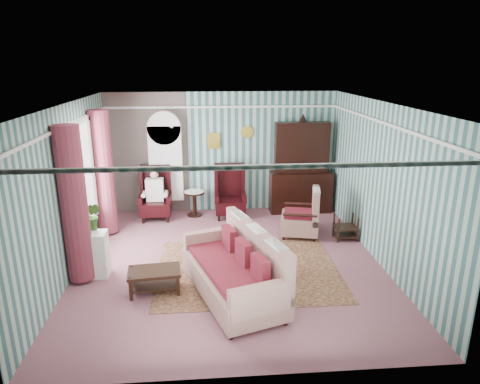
{
  "coord_description": "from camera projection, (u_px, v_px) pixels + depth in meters",
  "views": [
    {
      "loc": [
        -0.39,
        -7.19,
        3.59
      ],
      "look_at": [
        0.24,
        0.6,
        1.18
      ],
      "focal_mm": 32.0,
      "sensor_mm": 36.0,
      "label": 1
    }
  ],
  "objects": [
    {
      "name": "floor",
      "position": [
        230.0,
        263.0,
        7.94
      ],
      "size": [
        6.0,
        6.0,
        0.0
      ],
      "primitive_type": "plane",
      "color": "#955665",
      "rests_on": "ground"
    },
    {
      "name": "room_shell",
      "position": [
        193.0,
        155.0,
        7.46
      ],
      "size": [
        5.53,
        6.02,
        2.91
      ],
      "color": "#366362",
      "rests_on": "ground"
    },
    {
      "name": "bookcase",
      "position": [
        166.0,
        169.0,
        10.21
      ],
      "size": [
        0.8,
        0.28,
        2.24
      ],
      "primitive_type": "cube",
      "color": "white",
      "rests_on": "floor"
    },
    {
      "name": "dresser_hutch",
      "position": [
        301.0,
        165.0,
        10.32
      ],
      "size": [
        1.5,
        0.56,
        2.36
      ],
      "primitive_type": "cube",
      "color": "black",
      "rests_on": "floor"
    },
    {
      "name": "wingback_left",
      "position": [
        155.0,
        193.0,
        9.96
      ],
      "size": [
        0.76,
        0.8,
        1.25
      ],
      "primitive_type": "cube",
      "color": "black",
      "rests_on": "floor"
    },
    {
      "name": "wingback_right",
      "position": [
        230.0,
        192.0,
        10.1
      ],
      "size": [
        0.76,
        0.8,
        1.25
      ],
      "primitive_type": "cube",
      "color": "black",
      "rests_on": "floor"
    },
    {
      "name": "seated_woman",
      "position": [
        155.0,
        195.0,
        9.97
      ],
      "size": [
        0.44,
        0.4,
        1.18
      ],
      "primitive_type": null,
      "color": "white",
      "rests_on": "floor"
    },
    {
      "name": "round_side_table",
      "position": [
        194.0,
        204.0,
        10.27
      ],
      "size": [
        0.5,
        0.5,
        0.6
      ],
      "primitive_type": "cylinder",
      "color": "black",
      "rests_on": "floor"
    },
    {
      "name": "nest_table",
      "position": [
        346.0,
        227.0,
        8.9
      ],
      "size": [
        0.45,
        0.38,
        0.54
      ],
      "primitive_type": "cube",
      "color": "black",
      "rests_on": "floor"
    },
    {
      "name": "plant_stand",
      "position": [
        92.0,
        254.0,
        7.35
      ],
      "size": [
        0.55,
        0.35,
        0.8
      ],
      "primitive_type": "cube",
      "color": "silver",
      "rests_on": "floor"
    },
    {
      "name": "rug",
      "position": [
        248.0,
        269.0,
        7.67
      ],
      "size": [
        3.2,
        2.6,
        0.01
      ],
      "primitive_type": "cube",
      "color": "#481818",
      "rests_on": "floor"
    },
    {
      "name": "sofa",
      "position": [
        232.0,
        268.0,
        6.64
      ],
      "size": [
        1.56,
        2.41,
        1.01
      ],
      "primitive_type": "cube",
      "rotation": [
        0.0,
        0.0,
        1.89
      ],
      "color": "beige",
      "rests_on": "floor"
    },
    {
      "name": "floral_armchair",
      "position": [
        300.0,
        213.0,
        9.04
      ],
      "size": [
        1.04,
        1.02,
        1.0
      ],
      "primitive_type": "cube",
      "rotation": [
        0.0,
        0.0,
        1.35
      ],
      "color": "beige",
      "rests_on": "floor"
    },
    {
      "name": "coffee_table",
      "position": [
        155.0,
        281.0,
        6.89
      ],
      "size": [
        0.88,
        0.58,
        0.39
      ],
      "primitive_type": "cube",
      "rotation": [
        0.0,
        0.0,
        0.1
      ],
      "color": "black",
      "rests_on": "floor"
    },
    {
      "name": "potted_plant_a",
      "position": [
        82.0,
        225.0,
        7.08
      ],
      "size": [
        0.39,
        0.35,
        0.37
      ],
      "primitive_type": "imported",
      "rotation": [
        0.0,
        0.0,
        -0.21
      ],
      "color": "#214716",
      "rests_on": "plant_stand"
    },
    {
      "name": "potted_plant_b",
      "position": [
        93.0,
        216.0,
        7.3
      ],
      "size": [
        0.32,
        0.29,
        0.49
      ],
      "primitive_type": "imported",
      "rotation": [
        0.0,
        0.0,
        -0.32
      ],
      "color": "#1A4F18",
      "rests_on": "plant_stand"
    },
    {
      "name": "potted_plant_c",
      "position": [
        82.0,
        221.0,
        7.28
      ],
      "size": [
        0.26,
        0.26,
        0.35
      ],
      "primitive_type": "imported",
      "rotation": [
        0.0,
        0.0,
        -0.41
      ],
      "color": "#164917",
      "rests_on": "plant_stand"
    }
  ]
}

